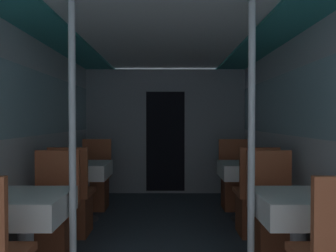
{
  "coord_description": "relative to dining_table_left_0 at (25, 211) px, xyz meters",
  "views": [
    {
      "loc": [
        0.04,
        -1.55,
        1.24
      ],
      "look_at": [
        0.05,
        2.78,
        1.15
      ],
      "focal_mm": 35.0,
      "sensor_mm": 36.0,
      "label": 1
    }
  ],
  "objects": [
    {
      "name": "chair_right_far_0",
      "position": [
        1.95,
        0.52,
        -0.28
      ],
      "size": [
        0.41,
        0.41,
        0.95
      ],
      "rotation": [
        0.0,
        0.0,
        3.14
      ],
      "color": "brown",
      "rests_on": "ground_plane"
    },
    {
      "name": "ceiling_panel",
      "position": [
        0.98,
        1.0,
        1.53
      ],
      "size": [
        2.7,
        6.34,
        0.07
      ],
      "color": "white",
      "rests_on": "wall_left"
    },
    {
      "name": "chair_left_near_1",
      "position": [
        -0.0,
        1.15,
        -0.28
      ],
      "size": [
        0.41,
        0.41,
        0.95
      ],
      "color": "brown",
      "rests_on": "ground_plane"
    },
    {
      "name": "chair_left_far_0",
      "position": [
        -0.0,
        0.52,
        -0.28
      ],
      "size": [
        0.41,
        0.41,
        0.95
      ],
      "rotation": [
        0.0,
        0.0,
        3.14
      ],
      "color": "brown",
      "rests_on": "ground_plane"
    },
    {
      "name": "dining_table_right_1",
      "position": [
        1.95,
        1.67,
        0.0
      ],
      "size": [
        0.59,
        0.59,
        0.71
      ],
      "color": "#4C4C51",
      "rests_on": "ground_plane"
    },
    {
      "name": "wall_left",
      "position": [
        -0.37,
        1.0,
        0.51
      ],
      "size": [
        0.05,
        6.34,
        2.07
      ],
      "color": "silver",
      "rests_on": "ground_plane"
    },
    {
      "name": "wall_right",
      "position": [
        2.32,
        1.0,
        0.51
      ],
      "size": [
        0.05,
        6.34,
        2.07
      ],
      "color": "silver",
      "rests_on": "ground_plane"
    },
    {
      "name": "support_pole_right_0",
      "position": [
        1.61,
        0.0,
        0.45
      ],
      "size": [
        0.05,
        0.05,
        2.07
      ],
      "color": "silver",
      "rests_on": "ground_plane"
    },
    {
      "name": "support_pole_left_0",
      "position": [
        0.34,
        0.0,
        0.45
      ],
      "size": [
        0.05,
        0.05,
        2.07
      ],
      "color": "silver",
      "rests_on": "ground_plane"
    },
    {
      "name": "bulkhead_far",
      "position": [
        0.98,
        3.17,
        0.45
      ],
      "size": [
        2.64,
        0.09,
        2.07
      ],
      "color": "gray",
      "rests_on": "ground_plane"
    },
    {
      "name": "chair_left_far_1",
      "position": [
        -0.0,
        2.19,
        -0.28
      ],
      "size": [
        0.41,
        0.41,
        0.95
      ],
      "rotation": [
        0.0,
        0.0,
        3.14
      ],
      "color": "brown",
      "rests_on": "ground_plane"
    },
    {
      "name": "dining_table_right_0",
      "position": [
        1.95,
        0.0,
        0.0
      ],
      "size": [
        0.59,
        0.59,
        0.71
      ],
      "color": "#4C4C51",
      "rests_on": "ground_plane"
    },
    {
      "name": "chair_right_far_1",
      "position": [
        1.95,
        2.19,
        -0.28
      ],
      "size": [
        0.41,
        0.41,
        0.95
      ],
      "rotation": [
        0.0,
        0.0,
        3.14
      ],
      "color": "brown",
      "rests_on": "ground_plane"
    },
    {
      "name": "dining_table_left_0",
      "position": [
        0.0,
        0.0,
        0.0
      ],
      "size": [
        0.59,
        0.59,
        0.71
      ],
      "color": "#4C4C51",
      "rests_on": "ground_plane"
    },
    {
      "name": "chair_right_near_1",
      "position": [
        1.95,
        1.15,
        -0.28
      ],
      "size": [
        0.41,
        0.41,
        0.95
      ],
      "color": "brown",
      "rests_on": "ground_plane"
    },
    {
      "name": "dining_table_left_1",
      "position": [
        0.0,
        1.67,
        0.0
      ],
      "size": [
        0.59,
        0.59,
        0.71
      ],
      "color": "#4C4C51",
      "rests_on": "ground_plane"
    }
  ]
}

